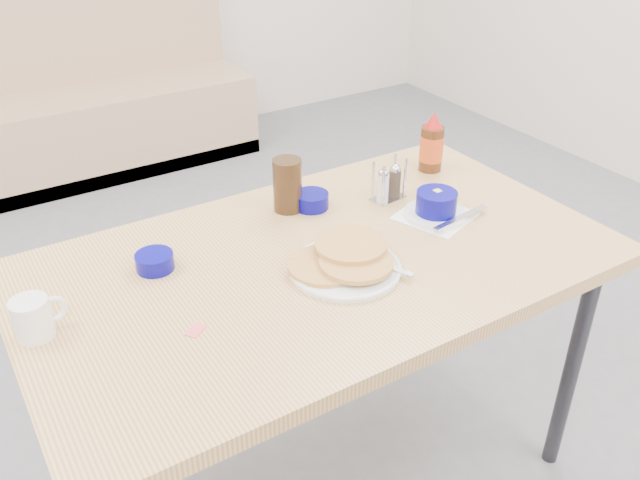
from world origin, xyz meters
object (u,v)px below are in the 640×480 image
grits_setting (436,206)px  condiment_caddy (389,186)px  coffee_mug (34,317)px  butter_bowl (311,201)px  amber_tumbler (287,185)px  syrup_bottle (432,145)px  pancake_plate (345,262)px  creamer_bowl (155,262)px  booth_bench (72,108)px  dining_table (321,279)px

grits_setting → condiment_caddy: 0.15m
coffee_mug → butter_bowl: coffee_mug is taller
grits_setting → amber_tumbler: bearing=141.9°
coffee_mug → grits_setting: bearing=-2.8°
condiment_caddy → syrup_bottle: (0.22, 0.09, 0.04)m
pancake_plate → creamer_bowl: pancake_plate is taller
amber_tumbler → condiment_caddy: amber_tumbler is taller
pancake_plate → syrup_bottle: size_ratio=1.43×
coffee_mug → condiment_caddy: condiment_caddy is taller
syrup_bottle → booth_bench: bearing=103.2°
butter_bowl → syrup_bottle: (0.43, 0.02, 0.06)m
pancake_plate → syrup_bottle: 0.61m
booth_bench → grits_setting: 2.59m
syrup_bottle → condiment_caddy: bearing=-158.5°
creamer_bowl → butter_bowl: 0.47m
dining_table → pancake_plate: 0.11m
coffee_mug → butter_bowl: (0.75, 0.17, -0.02)m
grits_setting → butter_bowl: size_ratio=2.59×
butter_bowl → coffee_mug: bearing=-167.3°
grits_setting → condiment_caddy: bearing=107.1°
grits_setting → creamer_bowl: (-0.71, 0.15, -0.01)m
pancake_plate → syrup_bottle: (0.52, 0.32, 0.06)m
condiment_caddy → amber_tumbler: bearing=153.8°
pancake_plate → condiment_caddy: size_ratio=2.23×
coffee_mug → syrup_bottle: bearing=9.0°
grits_setting → butter_bowl: 0.33m
pancake_plate → syrup_bottle: bearing=31.3°
booth_bench → coffee_mug: bearing=-104.4°
coffee_mug → syrup_bottle: size_ratio=0.61×
dining_table → butter_bowl: butter_bowl is taller
booth_bench → pancake_plate: bearing=-89.6°
coffee_mug → butter_bowl: size_ratio=1.19×
butter_bowl → condiment_caddy: condiment_caddy is taller
creamer_bowl → booth_bench: bearing=81.6°
butter_bowl → condiment_caddy: bearing=-19.0°
creamer_bowl → grits_setting: bearing=-12.1°
booth_bench → amber_tumbler: 2.34m
coffee_mug → grits_setting: coffee_mug is taller
pancake_plate → grits_setting: (0.34, 0.08, 0.01)m
dining_table → condiment_caddy: (0.32, 0.15, 0.10)m
grits_setting → amber_tumbler: size_ratio=1.67×
pancake_plate → creamer_bowl: (-0.37, 0.23, 0.00)m
creamer_bowl → coffee_mug: bearing=-159.9°
creamer_bowl → amber_tumbler: size_ratio=0.61×
coffee_mug → creamer_bowl: coffee_mug is taller
creamer_bowl → butter_bowl: size_ratio=0.95×
dining_table → condiment_caddy: condiment_caddy is taller
condiment_caddy → syrup_bottle: size_ratio=0.64×
booth_bench → syrup_bottle: (0.54, -2.29, 0.49)m
syrup_bottle → amber_tumbler: bearing=179.1°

